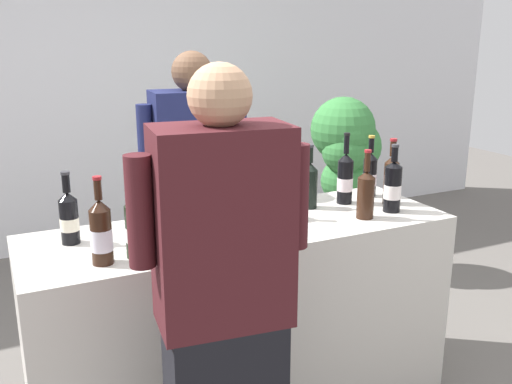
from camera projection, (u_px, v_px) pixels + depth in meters
name	position (u px, v px, depth m)	size (l,w,h in m)	color
wall_back	(112.00, 78.00, 4.69)	(8.00, 0.10, 2.80)	white
counter	(244.00, 319.00, 2.68)	(1.93, 0.63, 0.92)	beige
wine_bottle_0	(269.00, 193.00, 2.64)	(0.08, 0.08, 0.32)	black
wine_bottle_1	(391.00, 178.00, 2.86)	(0.07, 0.07, 0.33)	black
wine_bottle_2	(366.00, 193.00, 2.64)	(0.08, 0.08, 0.32)	black
wine_bottle_3	(101.00, 232.00, 2.11)	(0.08, 0.08, 0.34)	black
wine_bottle_4	(345.00, 178.00, 2.87)	(0.08, 0.08, 0.36)	black
wine_bottle_5	(370.00, 174.00, 3.00)	(0.07, 0.07, 0.32)	black
wine_bottle_6	(310.00, 184.00, 2.80)	(0.08, 0.08, 0.32)	black
wine_bottle_7	(69.00, 217.00, 2.32)	(0.08, 0.08, 0.30)	black
wine_bottle_8	(393.00, 186.00, 2.74)	(0.08, 0.08, 0.33)	black
wine_bottle_9	(135.00, 227.00, 2.18)	(0.08, 0.08, 0.34)	black
wine_glass	(226.00, 209.00, 2.36)	(0.07, 0.07, 0.19)	silver
ice_bucket	(161.00, 210.00, 2.42)	(0.24, 0.24, 0.21)	silver
person_server	(196.00, 211.00, 3.12)	(0.59, 0.27, 1.67)	black
person_guest	(224.00, 331.00, 1.86)	(0.57, 0.28, 1.67)	black
potted_shrub	(346.00, 156.00, 4.18)	(0.53, 0.48, 1.32)	brown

